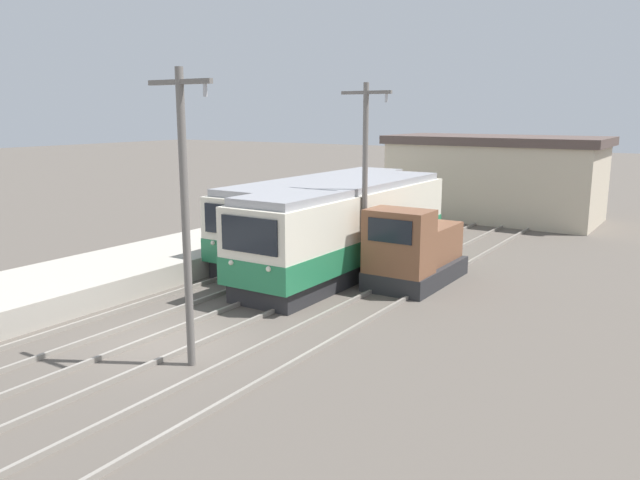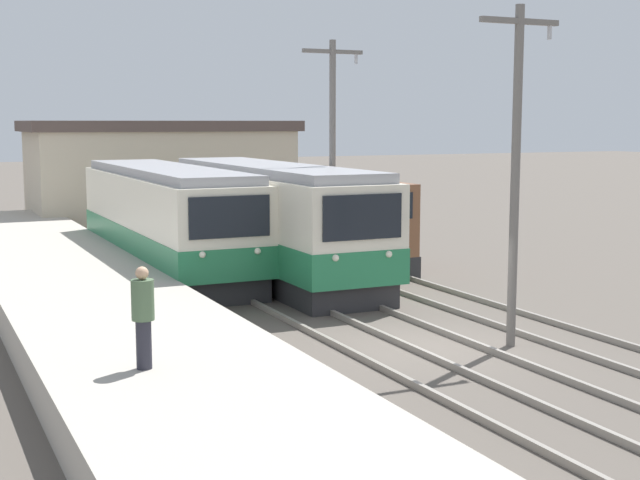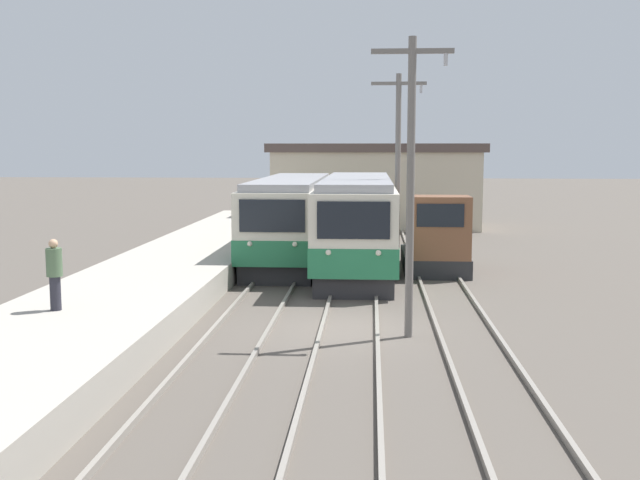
# 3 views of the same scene
# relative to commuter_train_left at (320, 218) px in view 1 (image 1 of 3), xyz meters

# --- Properties ---
(ground_plane) EXTENTS (200.00, 200.00, 0.00)m
(ground_plane) POSITION_rel_commuter_train_left_xyz_m (2.60, -11.91, -1.63)
(ground_plane) COLOR #564F47
(platform_left) EXTENTS (4.50, 54.00, 0.84)m
(platform_left) POSITION_rel_commuter_train_left_xyz_m (-3.65, -11.91, -1.21)
(platform_left) COLOR #ADA599
(platform_left) RESTS_ON ground
(track_left) EXTENTS (1.54, 60.00, 0.14)m
(track_left) POSITION_rel_commuter_train_left_xyz_m (-0.00, -11.91, -1.56)
(track_left) COLOR gray
(track_left) RESTS_ON ground
(track_center) EXTENTS (1.54, 60.00, 0.14)m
(track_center) POSITION_rel_commuter_train_left_xyz_m (2.80, -11.91, -1.56)
(track_center) COLOR gray
(track_center) RESTS_ON ground
(track_right) EXTENTS (1.54, 60.00, 0.14)m
(track_right) POSITION_rel_commuter_train_left_xyz_m (5.80, -11.91, -1.56)
(track_right) COLOR gray
(track_right) RESTS_ON ground
(commuter_train_left) EXTENTS (2.84, 12.65, 3.50)m
(commuter_train_left) POSITION_rel_commuter_train_left_xyz_m (0.00, 0.00, 0.00)
(commuter_train_left) COLOR #28282B
(commuter_train_left) RESTS_ON ground
(commuter_train_center) EXTENTS (2.84, 12.68, 3.61)m
(commuter_train_center) POSITION_rel_commuter_train_left_xyz_m (2.80, -2.17, 0.05)
(commuter_train_center) COLOR #28282B
(commuter_train_center) RESTS_ON ground
(shunting_locomotive) EXTENTS (2.40, 4.73, 3.00)m
(shunting_locomotive) POSITION_rel_commuter_train_left_xyz_m (5.80, -2.42, -0.42)
(shunting_locomotive) COLOR #28282B
(shunting_locomotive) RESTS_ON ground
(catenary_mast_near) EXTENTS (2.00, 0.20, 7.41)m
(catenary_mast_near) POSITION_rel_commuter_train_left_xyz_m (4.31, -12.69, 2.40)
(catenary_mast_near) COLOR slate
(catenary_mast_near) RESTS_ON ground
(catenary_mast_mid) EXTENTS (2.00, 0.20, 7.41)m
(catenary_mast_mid) POSITION_rel_commuter_train_left_xyz_m (4.31, -3.60, 2.40)
(catenary_mast_mid) COLOR slate
(catenary_mast_mid) RESTS_ON ground
(station_building) EXTENTS (12.60, 6.30, 4.99)m
(station_building) POSITION_rel_commuter_train_left_xyz_m (3.58, 14.09, 0.89)
(station_building) COLOR beige
(station_building) RESTS_ON ground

